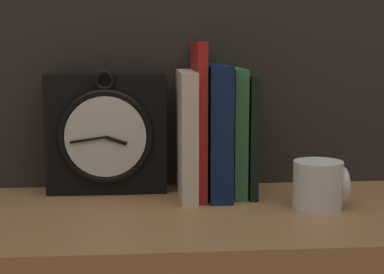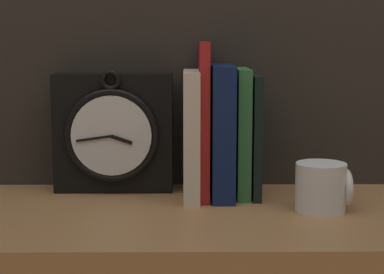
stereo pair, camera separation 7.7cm
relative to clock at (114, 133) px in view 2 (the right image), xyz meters
name	(u,v)px [view 2 (the right image)]	position (x,y,z in m)	size (l,w,h in m)	color
clock	(114,133)	(0.00, 0.00, 0.00)	(0.20, 0.07, 0.21)	black
book_slot0_cream	(191,134)	(0.13, -0.04, 0.00)	(0.03, 0.15, 0.21)	beige
book_slot1_red	(204,120)	(0.16, -0.03, 0.03)	(0.02, 0.14, 0.26)	#AE2020
book_slot2_navy	(222,131)	(0.19, -0.04, 0.01)	(0.04, 0.15, 0.22)	#101F4B
book_slot3_green	(242,132)	(0.22, -0.03, 0.00)	(0.02, 0.13, 0.21)	#32713E
book_slot4_black	(254,135)	(0.24, -0.03, 0.00)	(0.01, 0.13, 0.20)	black
mug	(323,187)	(0.34, -0.14, -0.07)	(0.08, 0.08, 0.08)	white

